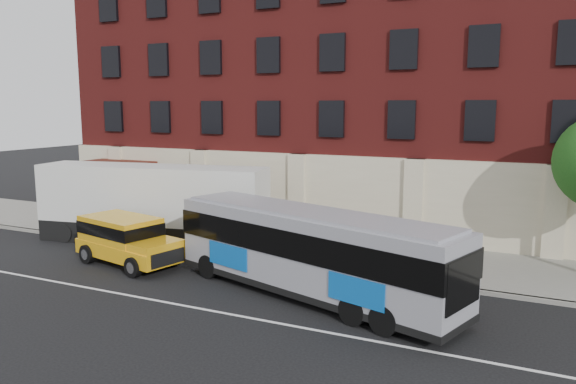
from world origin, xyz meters
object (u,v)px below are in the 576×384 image
at_px(city_bus, 311,250).
at_px(sign_pole, 94,211).
at_px(yellow_suv, 126,237).
at_px(shipping_container, 152,205).

bearing_deg(city_bus, sign_pole, 166.77).
distance_m(sign_pole, city_bus, 13.26).
bearing_deg(sign_pole, city_bus, -13.23).
xyz_separation_m(sign_pole, city_bus, (12.91, -3.03, 0.25)).
height_order(sign_pole, yellow_suv, sign_pole).
relative_size(sign_pole, shipping_container, 0.22).
bearing_deg(sign_pole, shipping_container, 15.87).
height_order(city_bus, shipping_container, shipping_container).
bearing_deg(sign_pole, yellow_suv, -31.13).
height_order(city_bus, yellow_suv, city_bus).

